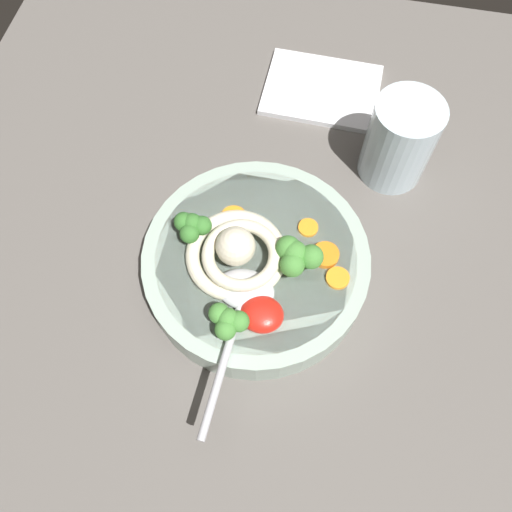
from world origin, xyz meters
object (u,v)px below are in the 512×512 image
soup_bowl (256,265)px  noodle_pile (237,253)px  drinking_glass (400,141)px  soup_spoon (242,302)px  folded_napkin (322,90)px

soup_bowl → noodle_pile: 4.13cm
soup_bowl → drinking_glass: (13.43, 17.33, 3.09)cm
drinking_glass → soup_spoon: bearing=-120.9°
soup_bowl → soup_spoon: soup_spoon is taller
noodle_pile → soup_spoon: bearing=-73.4°
noodle_pile → soup_bowl: bearing=21.1°
soup_bowl → folded_napkin: 28.27cm
noodle_pile → drinking_glass: (15.24, 18.02, -0.56)cm
soup_bowl → soup_spoon: size_ratio=1.40×
soup_bowl → drinking_glass: bearing=52.2°
soup_spoon → folded_napkin: 34.19cm
soup_spoon → noodle_pile: bearing=-160.0°
drinking_glass → folded_napkin: size_ratio=0.72×
soup_bowl → drinking_glass: size_ratio=2.23×
soup_bowl → noodle_pile: noodle_pile is taller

